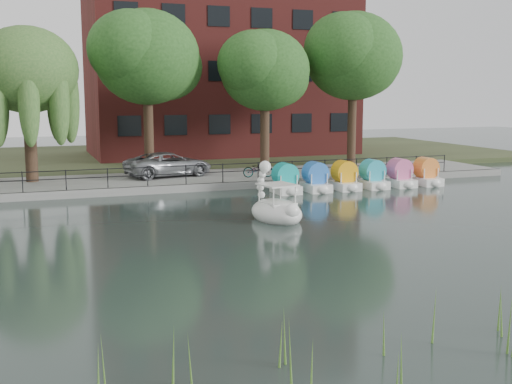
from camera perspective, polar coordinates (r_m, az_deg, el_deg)
ground_plane at (r=21.23m, az=2.45°, el=-5.10°), size 120.00×120.00×0.00m
promenade at (r=36.24m, az=-7.27°, el=0.98°), size 40.00×6.00×0.40m
kerb at (r=33.40m, az=-6.14°, el=0.33°), size 40.00×0.25×0.40m
land_strip at (r=49.90m, az=-10.86°, el=3.01°), size 60.00×22.00×0.36m
railing at (r=33.47m, az=-6.25°, el=1.98°), size 32.00×0.05×1.00m
apartment_building at (r=51.39m, az=-3.22°, el=13.57°), size 20.00×10.07×18.00m
willow_mid at (r=36.05m, az=-19.72°, el=10.14°), size 5.32×5.32×8.15m
broadleaf_center at (r=37.71m, az=-9.68°, el=11.68°), size 6.00×6.00×9.25m
broadleaf_right at (r=39.10m, az=0.80°, el=10.71°), size 5.40×5.40×8.32m
broadleaf_far at (r=42.78m, az=8.65°, el=11.81°), size 6.30×6.30×9.71m
minivan at (r=36.65m, az=-7.76°, el=2.62°), size 3.80×6.13×1.59m
bicycle at (r=35.99m, az=0.19°, el=2.12°), size 0.83×1.79×1.00m
swan_boat at (r=25.94m, az=1.76°, el=-1.38°), size 2.16×3.00×2.33m
pedal_boat_row at (r=34.72m, az=9.13°, el=1.27°), size 9.65×1.70×1.40m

